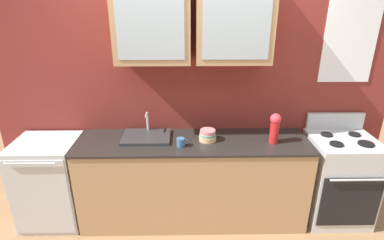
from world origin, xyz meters
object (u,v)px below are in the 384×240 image
object	(u,v)px
sink_faucet	(146,136)
bowl_stack	(208,135)
cup_near_sink	(181,142)
vase	(275,127)
dishwasher	(51,182)
stove_range	(338,178)

from	to	relation	value
sink_faucet	bowl_stack	world-z (taller)	sink_faucet
bowl_stack	cup_near_sink	world-z (taller)	bowl_stack
vase	dishwasher	size ratio (longest dim) A/B	0.33
cup_near_sink	sink_faucet	bearing A→B (deg)	151.85
bowl_stack	dishwasher	size ratio (longest dim) A/B	0.19
stove_range	sink_faucet	size ratio (longest dim) A/B	2.30
bowl_stack	cup_near_sink	distance (m)	0.29
stove_range	cup_near_sink	xyz separation A→B (m)	(-1.62, -0.11, 0.48)
dishwasher	cup_near_sink	bearing A→B (deg)	-4.49
vase	cup_near_sink	bearing A→B (deg)	-175.82
cup_near_sink	dishwasher	size ratio (longest dim) A/B	0.12
cup_near_sink	dishwasher	distance (m)	1.42
stove_range	vase	size ratio (longest dim) A/B	3.65
stove_range	dishwasher	bearing A→B (deg)	-179.92
stove_range	vase	bearing A→B (deg)	-176.54
stove_range	dishwasher	xyz separation A→B (m)	(-2.95, -0.00, -0.01)
sink_faucet	cup_near_sink	distance (m)	0.39
stove_range	cup_near_sink	bearing A→B (deg)	-176.14
bowl_stack	stove_range	bearing A→B (deg)	-0.68
vase	cup_near_sink	distance (m)	0.90
vase	cup_near_sink	world-z (taller)	vase
stove_range	cup_near_sink	size ratio (longest dim) A/B	9.87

